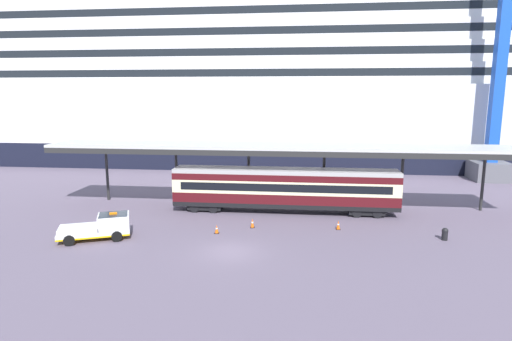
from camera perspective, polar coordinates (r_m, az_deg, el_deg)
The scene contains 10 objects.
ground_plane at distance 30.51m, azimuth -3.51°, elevation -10.81°, with size 400.00×400.00×0.00m, color slate.
cruise_ship at distance 77.08m, azimuth -11.38°, elevation 11.02°, with size 140.86×28.07×35.49m.
platform_canopy at distance 39.52m, azimuth 3.95°, elevation 3.01°, with size 44.69×5.07×6.30m.
train_carriage at distance 39.73m, azimuth 3.86°, elevation -2.38°, with size 20.78×2.81×4.11m.
service_truck at distance 34.76m, azimuth -20.10°, elevation -7.06°, with size 5.58×3.86×2.02m.
traffic_cone_near at distance 35.67m, azimuth 11.00°, elevation -7.21°, with size 0.36×0.36×0.77m.
traffic_cone_mid at distance 35.50m, azimuth -0.49°, elevation -7.08°, with size 0.36×0.36×0.79m.
traffic_cone_far at distance 34.24m, azimuth -5.31°, elevation -7.85°, with size 0.36×0.36×0.71m.
dockside_crane at distance 62.50m, azimuth 30.83°, elevation 17.14°, with size 12.14×4.40×64.06m.
quay_bollard at distance 35.57m, azimuth 24.05°, elevation -7.74°, with size 0.48×0.48×0.96m.
Camera 1 is at (5.02, -28.05, 10.91)m, focal length 29.76 mm.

